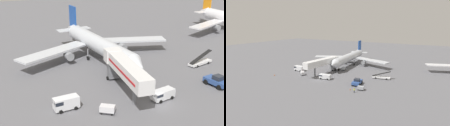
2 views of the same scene
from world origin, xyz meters
The scene contains 13 objects.
ground_plane centered at (0.00, 0.00, 0.00)m, with size 300.00×300.00×0.00m, color slate.
airplane_at_gate centered at (-0.13, 29.40, 4.31)m, with size 42.59×41.44×11.88m.
jet_bridge centered at (-3.08, 8.75, 5.09)m, with size 5.95×19.80×6.83m.
pushback_tug centered at (15.85, 2.53, 1.13)m, with size 3.46×5.52×2.40m.
belt_loader_truck centered at (21.52, 14.02, 0.78)m, with size 7.34×3.16×3.34m.
service_van_rear_left centered at (-15.96, 6.64, 1.34)m, with size 4.61×2.46×2.38m.
service_van_rear_right centered at (1.79, 2.32, 1.13)m, with size 4.96×2.82×1.96m.
baggage_cart_outer_left centered at (2.20, 17.87, 0.76)m, with size 1.82×2.93×1.36m.
baggage_cart_mid_right centered at (19.00, -1.71, 0.74)m, with size 2.33×1.73×1.33m.
baggage_cart_mid_left centered at (-9.82, 2.16, 0.82)m, with size 2.96×2.76×1.47m.
ground_crew_worker_foreground centered at (18.01, -4.84, 0.89)m, with size 0.35×0.35×1.69m.
safety_cone_alpha centered at (15.94, -3.48, 0.30)m, with size 0.40×0.40×0.61m.
safety_cone_bravo centered at (-19.72, -4.68, 0.32)m, with size 0.43×0.43×0.66m.
Camera 2 is at (39.19, -52.72, 21.74)m, focal length 27.46 mm.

